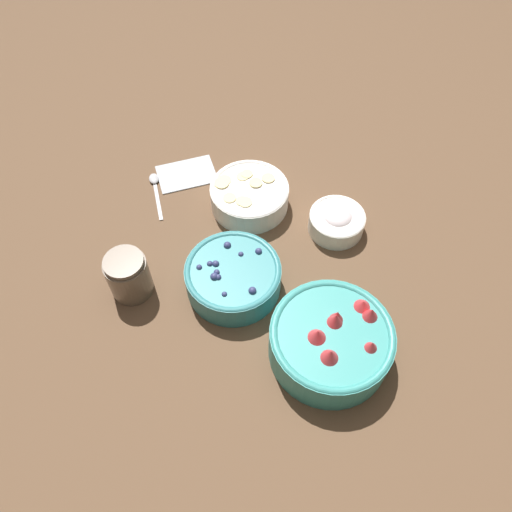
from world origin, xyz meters
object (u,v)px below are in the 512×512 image
Objects in this scene: bowl_bananas at (249,194)px; bowl_cream at (337,221)px; bowl_blueberries at (233,276)px; bowl_strawberries at (331,340)px; jar_chocolate at (129,276)px.

bowl_bananas is 1.45× the size of bowl_cream.
bowl_cream is at bearing 40.26° from bowl_blueberries.
bowl_blueberries is 1.58× the size of bowl_cream.
jar_chocolate is at bearing 166.62° from bowl_strawberries.
bowl_bananas is (0.01, 0.21, -0.00)m from bowl_blueberries.
bowl_strawberries is 1.17× the size of bowl_blueberries.
bowl_bananas reaches higher than bowl_cream.
bowl_cream is at bearing -13.94° from bowl_bananas.
jar_chocolate is (-0.38, 0.09, -0.00)m from bowl_strawberries.
bowl_blueberries is at bearing -139.74° from bowl_cream.
bowl_blueberries is 1.09× the size of bowl_bananas.
bowl_blueberries is 0.21m from bowl_bananas.
bowl_strawberries reaches higher than bowl_blueberries.
bowl_bananas is at bearing 88.43° from bowl_blueberries.
bowl_bananas is at bearing 50.11° from jar_chocolate.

